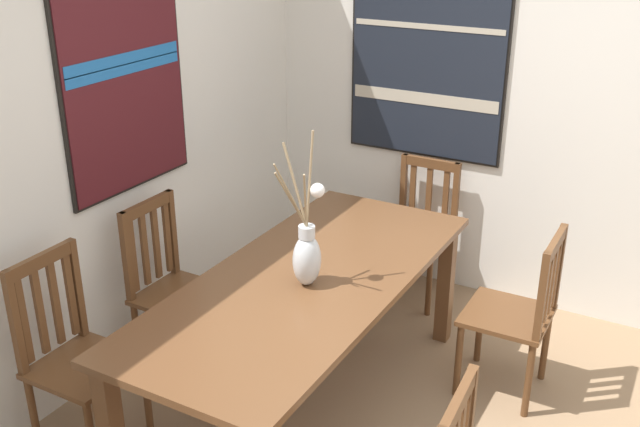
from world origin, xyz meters
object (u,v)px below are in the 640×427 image
(centerpiece_vase, at_px, (307,252))
(painting_on_side_wall, at_px, (427,55))
(dining_table, at_px, (306,296))
(chair_4, at_px, (172,285))
(chair_0, at_px, (519,311))
(chair_3, at_px, (74,353))
(chair_1, at_px, (419,228))
(painting_on_back_wall, at_px, (123,73))

(centerpiece_vase, distance_m, painting_on_side_wall, 1.80)
(dining_table, height_order, chair_4, chair_4)
(chair_0, relative_size, chair_3, 0.95)
(dining_table, bearing_deg, chair_4, 89.09)
(chair_0, xyz_separation_m, chair_4, (-0.65, 1.70, 0.01))
(chair_1, bearing_deg, chair_4, 148.47)
(painting_on_back_wall, bearing_deg, painting_on_side_wall, -33.29)
(dining_table, xyz_separation_m, chair_1, (1.41, -0.01, -0.19))
(painting_on_side_wall, bearing_deg, chair_0, -135.82)
(chair_1, xyz_separation_m, chair_3, (-2.13, 0.82, 0.03))
(chair_3, bearing_deg, centerpiece_vase, -52.31)
(chair_1, distance_m, chair_3, 2.28)
(dining_table, xyz_separation_m, chair_0, (0.67, -0.86, -0.18))
(centerpiece_vase, height_order, painting_on_side_wall, painting_on_side_wall)
(centerpiece_vase, bearing_deg, painting_on_back_wall, 83.14)
(painting_on_back_wall, xyz_separation_m, painting_on_side_wall, (1.56, -1.02, -0.07))
(chair_3, distance_m, painting_on_back_wall, 1.39)
(centerpiece_vase, relative_size, chair_0, 0.79)
(chair_4, height_order, painting_on_back_wall, painting_on_back_wall)
(chair_0, bearing_deg, centerpiece_vase, 131.57)
(dining_table, distance_m, painting_on_side_wall, 1.85)
(dining_table, height_order, chair_3, chair_3)
(chair_3, xyz_separation_m, painting_on_back_wall, (0.80, 0.30, 1.10))
(chair_0, distance_m, chair_3, 2.17)
(chair_1, bearing_deg, dining_table, 179.54)
(chair_0, bearing_deg, dining_table, 127.88)
(chair_0, relative_size, painting_on_back_wall, 0.75)
(dining_table, bearing_deg, centerpiece_vase, -144.99)
(chair_0, xyz_separation_m, chair_3, (-1.38, 1.67, 0.01))
(chair_1, relative_size, chair_3, 0.93)
(painting_on_back_wall, bearing_deg, chair_4, -104.40)
(chair_3, bearing_deg, chair_1, -21.15)
(chair_3, height_order, painting_on_side_wall, painting_on_side_wall)
(dining_table, relative_size, chair_4, 2.20)
(centerpiece_vase, distance_m, chair_3, 1.16)
(dining_table, xyz_separation_m, painting_on_side_wall, (1.64, 0.09, 0.86))
(centerpiece_vase, xyz_separation_m, painting_on_back_wall, (0.14, 1.15, 0.67))
(chair_1, relative_size, chair_4, 0.94)
(chair_4, distance_m, painting_on_back_wall, 1.14)
(centerpiece_vase, relative_size, chair_3, 0.76)
(dining_table, xyz_separation_m, chair_3, (-0.72, 0.81, -0.17))
(chair_4, bearing_deg, painting_on_side_wall, -25.10)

